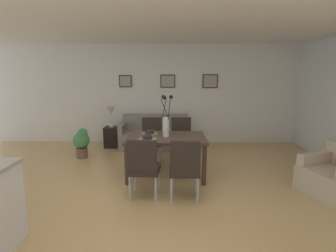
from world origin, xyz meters
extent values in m
plane|color=tan|center=(0.00, 0.00, 0.00)|extent=(9.00, 9.00, 0.00)
cube|color=silver|center=(0.00, 3.25, 1.30)|extent=(9.00, 0.10, 2.60)
cube|color=white|center=(0.00, 0.40, 2.64)|extent=(9.00, 7.20, 0.08)
cube|color=#3D2D23|center=(0.16, 0.80, 0.71)|extent=(1.40, 0.92, 0.05)
cube|color=#3D2D23|center=(0.80, 1.20, 0.34)|extent=(0.07, 0.07, 0.69)
cube|color=#3D2D23|center=(-0.48, 1.20, 0.34)|extent=(0.07, 0.07, 0.69)
cube|color=#3D2D23|center=(0.80, 0.40, 0.34)|extent=(0.07, 0.07, 0.69)
cube|color=#3D2D23|center=(-0.48, 0.40, 0.34)|extent=(0.07, 0.07, 0.69)
cube|color=black|center=(-0.15, 0.02, 0.42)|extent=(0.47, 0.47, 0.08)
cube|color=black|center=(-0.16, -0.17, 0.68)|extent=(0.42, 0.09, 0.48)
cylinder|color=#9EA0A5|center=(0.05, 0.20, 0.19)|extent=(0.04, 0.04, 0.38)
cylinder|color=#9EA0A5|center=(-0.33, 0.22, 0.19)|extent=(0.04, 0.04, 0.38)
cylinder|color=#9EA0A5|center=(0.03, -0.18, 0.19)|extent=(0.04, 0.04, 0.38)
cylinder|color=#9EA0A5|center=(-0.35, -0.16, 0.19)|extent=(0.04, 0.04, 0.38)
cube|color=black|center=(-0.17, 1.57, 0.42)|extent=(0.46, 0.46, 0.08)
cube|color=black|center=(-0.17, 1.76, 0.68)|extent=(0.42, 0.08, 0.48)
cylinder|color=#9EA0A5|center=(-0.37, 1.39, 0.19)|extent=(0.04, 0.04, 0.38)
cylinder|color=#9EA0A5|center=(0.01, 1.38, 0.19)|extent=(0.04, 0.04, 0.38)
cylinder|color=#9EA0A5|center=(-0.36, 1.77, 0.19)|extent=(0.04, 0.04, 0.38)
cylinder|color=#9EA0A5|center=(0.02, 1.76, 0.19)|extent=(0.04, 0.04, 0.38)
cube|color=black|center=(0.44, -0.02, 0.42)|extent=(0.44, 0.44, 0.08)
cube|color=black|center=(0.44, -0.21, 0.68)|extent=(0.42, 0.06, 0.48)
cylinder|color=#9EA0A5|center=(0.63, 0.17, 0.19)|extent=(0.04, 0.04, 0.38)
cylinder|color=#9EA0A5|center=(0.25, 0.17, 0.19)|extent=(0.04, 0.04, 0.38)
cylinder|color=#9EA0A5|center=(0.63, -0.21, 0.19)|extent=(0.04, 0.04, 0.38)
cylinder|color=#9EA0A5|center=(0.25, -0.21, 0.19)|extent=(0.04, 0.04, 0.38)
cube|color=black|center=(0.47, 1.59, 0.42)|extent=(0.46, 0.46, 0.08)
cube|color=black|center=(0.46, 1.78, 0.68)|extent=(0.42, 0.08, 0.48)
cylinder|color=#9EA0A5|center=(0.29, 1.39, 0.19)|extent=(0.04, 0.04, 0.38)
cylinder|color=#9EA0A5|center=(0.67, 1.41, 0.19)|extent=(0.04, 0.04, 0.38)
cylinder|color=#9EA0A5|center=(0.27, 1.77, 0.19)|extent=(0.04, 0.04, 0.38)
cylinder|color=#9EA0A5|center=(0.65, 1.79, 0.19)|extent=(0.04, 0.04, 0.38)
cylinder|color=silver|center=(0.16, 0.80, 0.91)|extent=(0.11, 0.11, 0.34)
cylinder|color=black|center=(0.21, 0.82, 1.24)|extent=(0.05, 0.12, 0.37)
sphere|color=black|center=(0.24, 0.83, 1.44)|extent=(0.07, 0.07, 0.07)
cylinder|color=black|center=(0.13, 0.85, 1.24)|extent=(0.08, 0.05, 0.38)
sphere|color=black|center=(0.11, 0.88, 1.44)|extent=(0.07, 0.07, 0.07)
cylinder|color=black|center=(0.14, 0.74, 1.24)|extent=(0.15, 0.06, 0.36)
sphere|color=black|center=(0.13, 0.72, 1.44)|extent=(0.07, 0.07, 0.07)
cylinder|color=#7F705B|center=(-0.16, 0.59, 0.74)|extent=(0.32, 0.32, 0.01)
cylinder|color=#2D2826|center=(-0.16, 0.59, 0.78)|extent=(0.17, 0.17, 0.06)
cylinder|color=black|center=(-0.16, 0.59, 0.79)|extent=(0.13, 0.13, 0.04)
cylinder|color=#7F705B|center=(-0.16, 1.01, 0.74)|extent=(0.32, 0.32, 0.01)
cylinder|color=#2D2826|center=(-0.16, 1.01, 0.78)|extent=(0.17, 0.17, 0.06)
cylinder|color=black|center=(-0.16, 1.01, 0.79)|extent=(0.13, 0.13, 0.04)
cube|color=gray|center=(-0.16, 2.64, 0.21)|extent=(1.71, 0.84, 0.42)
cube|color=gray|center=(-0.16, 2.98, 0.61)|extent=(1.71, 0.16, 0.38)
cube|color=gray|center=(0.64, 2.64, 0.52)|extent=(0.10, 0.84, 0.20)
cube|color=gray|center=(-0.97, 2.64, 0.52)|extent=(0.10, 0.84, 0.20)
cube|color=black|center=(-1.26, 2.69, 0.26)|extent=(0.36, 0.36, 0.52)
cylinder|color=beige|center=(-1.26, 2.69, 0.56)|extent=(0.12, 0.12, 0.08)
cylinder|color=beige|center=(-1.26, 2.69, 0.74)|extent=(0.02, 0.02, 0.30)
cone|color=beige|center=(-1.26, 2.69, 0.94)|extent=(0.22, 0.22, 0.18)
cube|color=#B7A893|center=(2.74, 0.07, 0.20)|extent=(1.02, 1.02, 0.40)
cube|color=#B7A893|center=(2.61, 0.37, 0.49)|extent=(0.69, 0.36, 0.18)
cube|color=black|center=(-0.96, 3.18, 1.65)|extent=(0.33, 0.02, 0.32)
cube|color=#9E9389|center=(-0.96, 3.17, 1.65)|extent=(0.28, 0.01, 0.27)
cube|color=black|center=(0.16, 3.18, 1.65)|extent=(0.39, 0.02, 0.34)
cube|color=#9E9389|center=(0.16, 3.17, 1.65)|extent=(0.34, 0.01, 0.29)
cube|color=black|center=(1.27, 3.18, 1.65)|extent=(0.40, 0.02, 0.36)
cube|color=#9E9389|center=(1.27, 3.17, 1.65)|extent=(0.35, 0.01, 0.31)
cylinder|color=brown|center=(-1.74, 1.82, 0.11)|extent=(0.24, 0.24, 0.22)
sphere|color=#42844C|center=(-1.74, 1.82, 0.40)|extent=(0.36, 0.36, 0.36)
sphere|color=#42844C|center=(-1.69, 1.79, 0.56)|extent=(0.22, 0.22, 0.22)
camera|label=1|loc=(0.24, -3.62, 1.82)|focal=27.26mm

